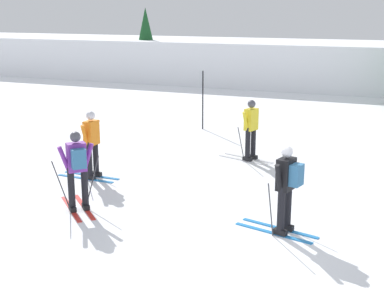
% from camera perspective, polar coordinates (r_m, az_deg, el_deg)
% --- Properties ---
extents(ground_plane, '(120.00, 120.00, 0.00)m').
position_cam_1_polar(ground_plane, '(10.04, 5.11, -10.08)').
color(ground_plane, white).
extents(far_snow_ridge, '(80.00, 6.37, 2.36)m').
position_cam_1_polar(far_snow_ridge, '(30.09, 16.99, 8.03)').
color(far_snow_ridge, white).
rests_on(far_snow_ridge, ground).
extents(skier_purple, '(1.41, 1.37, 1.71)m').
position_cam_1_polar(skier_purple, '(11.24, -12.16, -2.46)').
color(skier_purple, red).
rests_on(skier_purple, ground).
extents(skier_black, '(1.64, 0.98, 1.71)m').
position_cam_1_polar(skier_black, '(10.05, 10.06, -4.37)').
color(skier_black, '#237AC6').
rests_on(skier_black, ground).
extents(skier_yellow, '(1.64, 0.96, 1.71)m').
position_cam_1_polar(skier_yellow, '(14.84, 6.28, 1.67)').
color(skier_yellow, silver).
rests_on(skier_yellow, ground).
extents(skier_orange, '(1.61, 1.00, 1.71)m').
position_cam_1_polar(skier_orange, '(13.40, -10.68, 0.14)').
color(skier_orange, '#237AC6').
rests_on(skier_orange, ground).
extents(trail_marker_pole, '(0.05, 0.05, 2.05)m').
position_cam_1_polar(trail_marker_pole, '(18.66, 1.16, 4.69)').
color(trail_marker_pole, black).
rests_on(trail_marker_pole, ground).
extents(conifer_far_right, '(1.55, 1.55, 4.20)m').
position_cam_1_polar(conifer_far_right, '(31.74, -4.96, 11.21)').
color(conifer_far_right, '#513823').
rests_on(conifer_far_right, ground).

